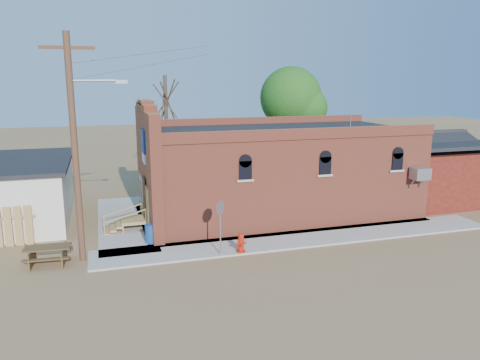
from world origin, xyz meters
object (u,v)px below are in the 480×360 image
object	(u,v)px
brick_bar	(272,171)
utility_pole	(76,144)
fire_hydrant	(241,243)
trash_barrel	(151,233)
picnic_table	(48,253)
stop_sign	(220,213)

from	to	relation	value
brick_bar	utility_pole	xyz separation A→B (m)	(-9.79, -4.29, 2.43)
utility_pole	fire_hydrant	world-z (taller)	utility_pole
brick_bar	trash_barrel	size ratio (longest dim) A/B	19.37
brick_bar	picnic_table	size ratio (longest dim) A/B	8.90
fire_hydrant	picnic_table	distance (m)	7.78
fire_hydrant	trash_barrel	world-z (taller)	trash_barrel
fire_hydrant	trash_barrel	distance (m)	4.19
fire_hydrant	picnic_table	world-z (taller)	fire_hydrant
brick_bar	utility_pole	size ratio (longest dim) A/B	1.82
fire_hydrant	stop_sign	bearing A→B (deg)	-166.76
stop_sign	trash_barrel	bearing A→B (deg)	114.91
stop_sign	trash_barrel	size ratio (longest dim) A/B	2.77
utility_pole	fire_hydrant	bearing A→B (deg)	-10.74
utility_pole	trash_barrel	bearing A→B (deg)	20.91
utility_pole	brick_bar	bearing A→B (deg)	23.69
utility_pole	trash_barrel	xyz separation A→B (m)	(2.84, 1.09, -4.27)
brick_bar	stop_sign	xyz separation A→B (m)	(-4.33, -5.49, -0.46)
utility_pole	picnic_table	world-z (taller)	utility_pole
stop_sign	picnic_table	xyz separation A→B (m)	(-6.81, 1.12, -1.40)
brick_bar	fire_hydrant	bearing A→B (deg)	-122.04
brick_bar	fire_hydrant	world-z (taller)	brick_bar
utility_pole	stop_sign	distance (m)	6.29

